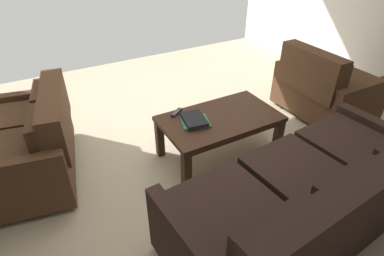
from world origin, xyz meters
name	(u,v)px	position (x,y,z in m)	size (l,w,h in m)	color
ground_plane	(180,148)	(0.00, 0.00, 0.00)	(5.73, 5.19, 0.01)	beige
sofa_main	(310,199)	(-0.32, 1.39, 0.35)	(2.08, 1.04, 0.81)	black
loveseat_near	(27,143)	(1.34, -0.28, 0.35)	(1.02, 1.33, 0.81)	black
coffee_table	(220,123)	(-0.29, 0.28, 0.37)	(1.11, 0.64, 0.44)	#3D2316
armchair_side	(324,88)	(-1.78, 0.21, 0.36)	(0.84, 0.99, 0.85)	black
book_stack	(194,120)	(-0.03, 0.25, 0.46)	(0.30, 0.30, 0.05)	#337F51
tv_remote	(177,113)	(0.04, 0.03, 0.45)	(0.16, 0.13, 0.02)	black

